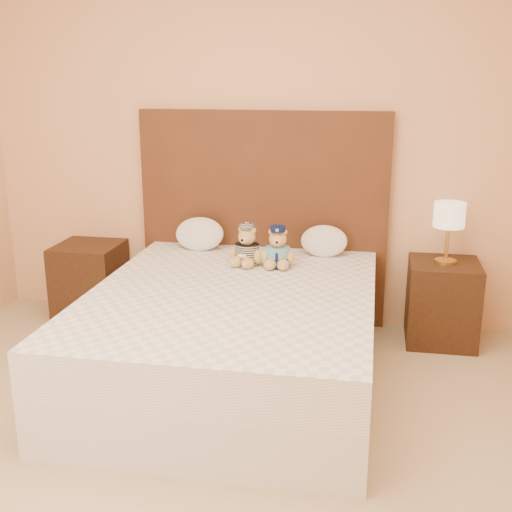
{
  "coord_description": "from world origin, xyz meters",
  "views": [
    {
      "loc": [
        0.77,
        -2.17,
        1.74
      ],
      "look_at": [
        0.09,
        1.45,
        0.69
      ],
      "focal_mm": 45.0,
      "sensor_mm": 36.0,
      "label": 1
    }
  ],
  "objects_px": {
    "lamp": "(449,218)",
    "bed": "(233,335)",
    "nightstand_left": "(90,281)",
    "teddy_prisoner": "(247,246)",
    "nightstand_right": "(442,302)",
    "pillow_right": "(324,240)",
    "teddy_police": "(278,247)",
    "pillow_left": "(200,232)"
  },
  "relations": [
    {
      "from": "nightstand_right",
      "to": "teddy_police",
      "type": "distance_m",
      "value": 1.18
    },
    {
      "from": "bed",
      "to": "teddy_prisoner",
      "type": "bearing_deg",
      "value": 91.74
    },
    {
      "from": "teddy_prisoner",
      "to": "teddy_police",
      "type": "bearing_deg",
      "value": 13.2
    },
    {
      "from": "bed",
      "to": "lamp",
      "type": "height_order",
      "value": "lamp"
    },
    {
      "from": "bed",
      "to": "pillow_right",
      "type": "bearing_deg",
      "value": 61.41
    },
    {
      "from": "bed",
      "to": "nightstand_right",
      "type": "relative_size",
      "value": 3.64
    },
    {
      "from": "teddy_prisoner",
      "to": "pillow_right",
      "type": "distance_m",
      "value": 0.57
    },
    {
      "from": "pillow_left",
      "to": "nightstand_left",
      "type": "bearing_deg",
      "value": -177.94
    },
    {
      "from": "teddy_police",
      "to": "pillow_right",
      "type": "height_order",
      "value": "teddy_police"
    },
    {
      "from": "teddy_prisoner",
      "to": "nightstand_left",
      "type": "bearing_deg",
      "value": -178.74
    },
    {
      "from": "bed",
      "to": "lamp",
      "type": "relative_size",
      "value": 5.0
    },
    {
      "from": "nightstand_right",
      "to": "pillow_right",
      "type": "relative_size",
      "value": 1.75
    },
    {
      "from": "nightstand_left",
      "to": "pillow_left",
      "type": "bearing_deg",
      "value": 2.06
    },
    {
      "from": "bed",
      "to": "lamp",
      "type": "xyz_separation_m",
      "value": [
        1.25,
        0.8,
        0.57
      ]
    },
    {
      "from": "lamp",
      "to": "teddy_police",
      "type": "bearing_deg",
      "value": -164.7
    },
    {
      "from": "teddy_prisoner",
      "to": "bed",
      "type": "bearing_deg",
      "value": -73.9
    },
    {
      "from": "bed",
      "to": "teddy_police",
      "type": "relative_size",
      "value": 7.6
    },
    {
      "from": "nightstand_right",
      "to": "teddy_police",
      "type": "bearing_deg",
      "value": -164.7
    },
    {
      "from": "lamp",
      "to": "teddy_police",
      "type": "relative_size",
      "value": 1.52
    },
    {
      "from": "bed",
      "to": "nightstand_right",
      "type": "distance_m",
      "value": 1.48
    },
    {
      "from": "bed",
      "to": "teddy_prisoner",
      "type": "relative_size",
      "value": 7.71
    },
    {
      "from": "nightstand_right",
      "to": "pillow_left",
      "type": "distance_m",
      "value": 1.71
    },
    {
      "from": "nightstand_left",
      "to": "pillow_right",
      "type": "relative_size",
      "value": 1.75
    },
    {
      "from": "lamp",
      "to": "bed",
      "type": "bearing_deg",
      "value": -147.38
    },
    {
      "from": "teddy_prisoner",
      "to": "pillow_right",
      "type": "bearing_deg",
      "value": 48.51
    },
    {
      "from": "teddy_prisoner",
      "to": "pillow_left",
      "type": "height_order",
      "value": "teddy_prisoner"
    },
    {
      "from": "pillow_left",
      "to": "pillow_right",
      "type": "distance_m",
      "value": 0.87
    },
    {
      "from": "nightstand_left",
      "to": "teddy_prisoner",
      "type": "relative_size",
      "value": 2.12
    },
    {
      "from": "teddy_police",
      "to": "lamp",
      "type": "bearing_deg",
      "value": 11.74
    },
    {
      "from": "nightstand_left",
      "to": "nightstand_right",
      "type": "bearing_deg",
      "value": 0.0
    },
    {
      "from": "nightstand_right",
      "to": "teddy_prisoner",
      "type": "bearing_deg",
      "value": -167.21
    },
    {
      "from": "bed",
      "to": "nightstand_left",
      "type": "bearing_deg",
      "value": 147.38
    },
    {
      "from": "nightstand_right",
      "to": "teddy_police",
      "type": "height_order",
      "value": "teddy_police"
    },
    {
      "from": "lamp",
      "to": "pillow_right",
      "type": "bearing_deg",
      "value": 177.85
    },
    {
      "from": "nightstand_left",
      "to": "teddy_prisoner",
      "type": "xyz_separation_m",
      "value": [
        1.23,
        -0.29,
        0.4
      ]
    },
    {
      "from": "nightstand_right",
      "to": "pillow_left",
      "type": "relative_size",
      "value": 1.6
    },
    {
      "from": "bed",
      "to": "teddy_prisoner",
      "type": "xyz_separation_m",
      "value": [
        -0.02,
        0.51,
        0.4
      ]
    },
    {
      "from": "pillow_left",
      "to": "teddy_prisoner",
      "type": "bearing_deg",
      "value": -38.31
    },
    {
      "from": "teddy_police",
      "to": "teddy_prisoner",
      "type": "bearing_deg",
      "value": 175.29
    },
    {
      "from": "teddy_prisoner",
      "to": "pillow_left",
      "type": "relative_size",
      "value": 0.75
    },
    {
      "from": "nightstand_right",
      "to": "teddy_prisoner",
      "type": "height_order",
      "value": "teddy_prisoner"
    },
    {
      "from": "bed",
      "to": "nightstand_left",
      "type": "relative_size",
      "value": 3.64
    }
  ]
}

